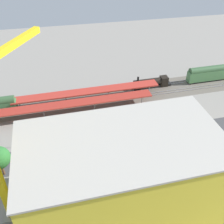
# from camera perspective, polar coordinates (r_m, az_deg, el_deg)

# --- Properties ---
(ground_plane) EXTENTS (205.81, 205.81, 0.00)m
(ground_plane) POSITION_cam_1_polar(r_m,az_deg,el_deg) (80.27, -0.03, -5.71)
(ground_plane) COLOR gray
(ground_plane) RESTS_ON ground
(rail_bed) EXTENTS (128.99, 17.68, 0.01)m
(rail_bed) POSITION_cam_1_polar(r_m,az_deg,el_deg) (98.23, -2.82, 3.12)
(rail_bed) COLOR #665E54
(rail_bed) RESTS_ON ground
(street_asphalt) EXTENTS (128.85, 12.98, 0.01)m
(street_asphalt) POSITION_cam_1_polar(r_m,az_deg,el_deg) (78.20, 0.41, -7.09)
(street_asphalt) COLOR #424244
(street_asphalt) RESTS_ON ground
(track_rails) EXTENTS (128.57, 11.25, 0.12)m
(track_rails) POSITION_cam_1_polar(r_m,az_deg,el_deg) (98.13, -2.83, 3.21)
(track_rails) COLOR #9E9EA8
(track_rails) RESTS_ON ground
(platform_canopy_near) EXTENTS (55.47, 5.92, 4.09)m
(platform_canopy_near) POSITION_cam_1_polar(r_m,az_deg,el_deg) (88.84, -8.97, 1.70)
(platform_canopy_near) COLOR #A82D23
(platform_canopy_near) RESTS_ON ground
(platform_canopy_far) EXTENTS (50.78, 5.77, 4.15)m
(platform_canopy_far) POSITION_cam_1_polar(r_m,az_deg,el_deg) (94.38, -5.20, 4.30)
(platform_canopy_far) COLOR #B73328
(platform_canopy_far) RESTS_ON ground
(locomotive) EXTENTS (14.68, 3.10, 4.99)m
(locomotive) POSITION_cam_1_polar(r_m,az_deg,el_deg) (104.45, 8.51, 6.09)
(locomotive) COLOR black
(locomotive) RESTS_ON ground
(passenger_coach) EXTENTS (17.87, 3.45, 6.28)m
(passenger_coach) POSITION_cam_1_polar(r_m,az_deg,el_deg) (113.30, 19.74, 7.69)
(passenger_coach) COLOR black
(passenger_coach) RESTS_ON ground
(parked_car_0) EXTENTS (4.57, 1.89, 1.77)m
(parked_car_0) POSITION_cam_1_polar(r_m,az_deg,el_deg) (84.11, 10.68, -3.45)
(parked_car_0) COLOR black
(parked_car_0) RESTS_ON ground
(parked_car_1) EXTENTS (4.58, 1.85, 1.50)m
(parked_car_1) POSITION_cam_1_polar(r_m,az_deg,el_deg) (82.29, 6.51, -4.12)
(parked_car_1) COLOR black
(parked_car_1) RESTS_ON ground
(parked_car_2) EXTENTS (4.86, 2.14, 1.66)m
(parked_car_2) POSITION_cam_1_polar(r_m,az_deg,el_deg) (80.52, 2.58, -4.89)
(parked_car_2) COLOR black
(parked_car_2) RESTS_ON ground
(parked_car_3) EXTENTS (4.63, 1.84, 1.66)m
(parked_car_3) POSITION_cam_1_polar(r_m,az_deg,el_deg) (80.15, -1.75, -5.10)
(parked_car_3) COLOR black
(parked_car_3) RESTS_ON ground
(parked_car_4) EXTENTS (4.69, 1.79, 1.58)m
(parked_car_4) POSITION_cam_1_polar(r_m,az_deg,el_deg) (78.92, -6.11, -6.16)
(parked_car_4) COLOR black
(parked_car_4) RESTS_ON ground
(construction_building) EXTENTS (38.65, 21.85, 20.17)m
(construction_building) POSITION_cam_1_polar(r_m,az_deg,el_deg) (56.89, 1.91, -13.85)
(construction_building) COLOR yellow
(construction_building) RESTS_ON ground
(construction_roof_slab) EXTENTS (39.27, 22.47, 0.40)m
(construction_roof_slab) POSITION_cam_1_polar(r_m,az_deg,el_deg) (49.43, 2.15, -6.20)
(construction_roof_slab) COLOR #B7B2A8
(construction_roof_slab) RESTS_ON construction_building
(box_truck_0) EXTENTS (9.48, 2.79, 3.65)m
(box_truck_0) POSITION_cam_1_polar(r_m,az_deg,el_deg) (75.16, 4.61, -7.59)
(box_truck_0) COLOR black
(box_truck_0) RESTS_ON ground
(box_truck_1) EXTENTS (10.13, 2.68, 3.62)m
(box_truck_1) POSITION_cam_1_polar(r_m,az_deg,el_deg) (74.29, 5.32, -8.28)
(box_truck_1) COLOR black
(box_truck_1) RESTS_ON ground
(street_tree_0) EXTENTS (5.71, 5.71, 8.27)m
(street_tree_0) POSITION_cam_1_polar(r_m,az_deg,el_deg) (71.84, 5.93, -6.21)
(street_tree_0) COLOR brown
(street_tree_0) RESTS_ON ground
(street_tree_2) EXTENTS (4.38, 4.38, 6.83)m
(street_tree_2) POSITION_cam_1_polar(r_m,az_deg,el_deg) (70.59, -10.75, -8.61)
(street_tree_2) COLOR brown
(street_tree_2) RESTS_ON ground
(street_tree_3) EXTENTS (4.15, 4.15, 6.71)m
(street_tree_3) POSITION_cam_1_polar(r_m,az_deg,el_deg) (75.27, 12.63, -5.52)
(street_tree_3) COLOR brown
(street_tree_3) RESTS_ON ground
(traffic_light) EXTENTS (0.50, 0.36, 6.59)m
(traffic_light) POSITION_cam_1_polar(r_m,az_deg,el_deg) (78.91, -18.29, -4.64)
(traffic_light) COLOR #333333
(traffic_light) RESTS_ON ground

